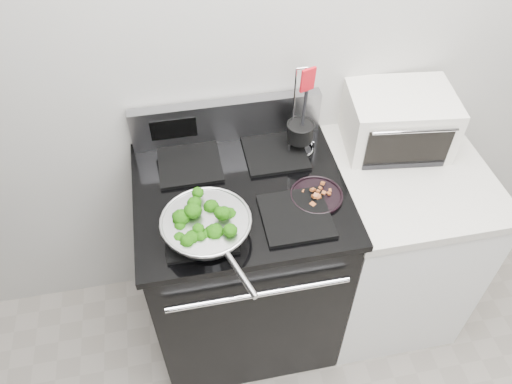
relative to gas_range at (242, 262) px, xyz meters
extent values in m
cube|color=beige|center=(0.30, 0.34, 0.86)|extent=(4.00, 0.02, 2.70)
cube|color=black|center=(0.00, 0.00, -0.03)|extent=(0.76, 0.66, 0.92)
cube|color=black|center=(0.00, 0.00, 0.45)|extent=(0.79, 0.69, 0.03)
cube|color=#99999E|center=(0.00, 0.30, 0.55)|extent=(0.76, 0.05, 0.18)
cube|color=black|center=(-0.17, -0.17, 0.47)|extent=(0.24, 0.24, 0.01)
cube|color=black|center=(0.17, -0.17, 0.47)|extent=(0.24, 0.24, 0.01)
cube|color=black|center=(-0.17, 0.17, 0.47)|extent=(0.24, 0.24, 0.01)
cube|color=black|center=(0.17, 0.17, 0.47)|extent=(0.24, 0.24, 0.01)
cube|color=white|center=(0.68, 0.00, -0.05)|extent=(0.60, 0.66, 0.88)
cube|color=beige|center=(0.68, 0.00, 0.41)|extent=(0.62, 0.68, 0.04)
torus|color=silver|center=(-0.15, -0.19, 0.54)|extent=(0.31, 0.31, 0.01)
cylinder|color=silver|center=(-0.07, -0.42, 0.53)|extent=(0.08, 0.18, 0.02)
cylinder|color=black|center=(0.27, -0.09, 0.47)|extent=(0.19, 0.19, 0.01)
cylinder|color=black|center=(0.27, 0.18, 0.55)|extent=(0.10, 0.10, 0.07)
cylinder|color=black|center=(0.27, 0.18, 0.64)|extent=(0.02, 0.02, 0.23)
cube|color=red|center=(0.27, 0.18, 0.80)|extent=(0.06, 0.03, 0.09)
cube|color=silver|center=(0.67, 0.17, 0.55)|extent=(0.44, 0.35, 0.23)
cube|color=black|center=(0.67, 0.02, 0.54)|extent=(0.32, 0.05, 0.16)
camera|label=1|loc=(-0.19, -1.27, 1.80)|focal=35.00mm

